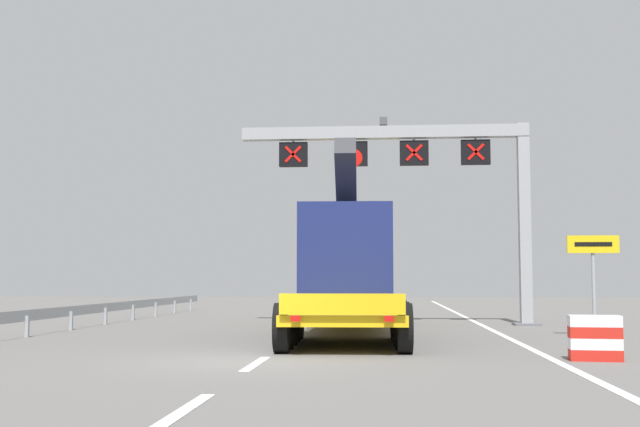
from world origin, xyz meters
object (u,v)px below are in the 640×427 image
at_px(crash_barrier_striped, 595,338).
at_px(overhead_lane_gantry, 424,165).
at_px(heavy_haul_truck_yellow, 349,267).
at_px(exit_sign_yellow, 593,261).

bearing_deg(crash_barrier_striped, overhead_lane_gantry, 102.68).
xyz_separation_m(heavy_haul_truck_yellow, exit_sign_yellow, (7.00, -1.90, 0.15)).
bearing_deg(exit_sign_yellow, heavy_haul_truck_yellow, 164.81).
bearing_deg(overhead_lane_gantry, heavy_haul_truck_yellow, -124.06).
distance_m(overhead_lane_gantry, heavy_haul_truck_yellow, 5.91).
bearing_deg(heavy_haul_truck_yellow, crash_barrier_striped, -57.96).
relative_size(overhead_lane_gantry, exit_sign_yellow, 3.72).
height_order(overhead_lane_gantry, exit_sign_yellow, overhead_lane_gantry).
height_order(overhead_lane_gantry, crash_barrier_striped, overhead_lane_gantry).
bearing_deg(crash_barrier_striped, heavy_haul_truck_yellow, 122.04).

